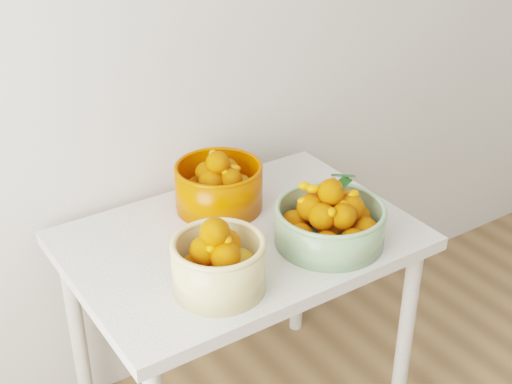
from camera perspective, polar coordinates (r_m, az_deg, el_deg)
table at (r=2.16m, az=-1.23°, el=-5.60°), size 1.00×0.70×0.75m
bowl_cream at (r=1.85m, az=-3.00°, el=-5.68°), size 0.29×0.29×0.21m
bowl_green at (r=2.05m, az=5.93°, el=-2.31°), size 0.37×0.37×0.21m
bowl_orange at (r=2.21m, az=-2.98°, el=0.55°), size 0.36×0.36×0.20m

